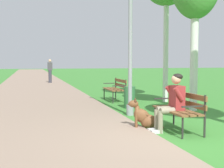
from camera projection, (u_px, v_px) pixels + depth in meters
name	position (u px, v px, depth m)	size (l,w,h in m)	color
ground_plane	(185.00, 141.00, 5.99)	(120.00, 120.00, 0.00)	#3D8433
paved_path	(33.00, 78.00, 28.50)	(4.25, 60.00, 0.04)	gray
park_bench_near	(180.00, 107.00, 6.85)	(0.55, 1.50, 0.85)	brown
park_bench_mid	(116.00, 88.00, 12.03)	(0.55, 1.50, 0.85)	brown
person_seated_on_near_bench	(172.00, 100.00, 6.76)	(0.74, 0.49, 1.25)	gray
dog_brown	(144.00, 117.00, 7.08)	(0.82, 0.40, 0.71)	brown
lamp_post_near	(130.00, 30.00, 8.67)	(0.24, 0.24, 4.58)	gray
litter_bin	(130.00, 97.00, 10.16)	(0.36, 0.36, 0.70)	#2D6638
pedestrian_distant	(50.00, 71.00, 21.64)	(0.32, 0.22, 1.65)	#383842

